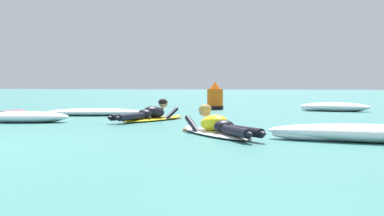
{
  "coord_description": "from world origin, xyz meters",
  "views": [
    {
      "loc": [
        4.81,
        -5.81,
        0.84
      ],
      "look_at": [
        2.54,
        4.67,
        0.35
      ],
      "focal_mm": 49.59,
      "sensor_mm": 36.0,
      "label": 1
    }
  ],
  "objects_px": {
    "drifting_surfboard": "(11,112)",
    "channel_marker_buoy": "(215,99)",
    "surfer_near": "(218,127)",
    "surfer_far": "(150,115)"
  },
  "relations": [
    {
      "from": "drifting_surfboard",
      "to": "channel_marker_buoy",
      "type": "height_order",
      "value": "channel_marker_buoy"
    },
    {
      "from": "surfer_near",
      "to": "drifting_surfboard",
      "type": "height_order",
      "value": "surfer_near"
    },
    {
      "from": "drifting_surfboard",
      "to": "channel_marker_buoy",
      "type": "distance_m",
      "value": 6.33
    },
    {
      "from": "drifting_surfboard",
      "to": "channel_marker_buoy",
      "type": "bearing_deg",
      "value": 30.5
    },
    {
      "from": "surfer_near",
      "to": "channel_marker_buoy",
      "type": "xyz_separation_m",
      "value": [
        -1.52,
        8.62,
        0.22
      ]
    },
    {
      "from": "channel_marker_buoy",
      "to": "surfer_near",
      "type": "bearing_deg",
      "value": -79.98
    },
    {
      "from": "surfer_far",
      "to": "channel_marker_buoy",
      "type": "distance_m",
      "value": 5.6
    },
    {
      "from": "surfer_far",
      "to": "drifting_surfboard",
      "type": "xyz_separation_m",
      "value": [
        -4.91,
        2.36,
        -0.1
      ]
    },
    {
      "from": "surfer_near",
      "to": "channel_marker_buoy",
      "type": "bearing_deg",
      "value": 100.02
    },
    {
      "from": "surfer_near",
      "to": "surfer_far",
      "type": "bearing_deg",
      "value": 124.05
    }
  ]
}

